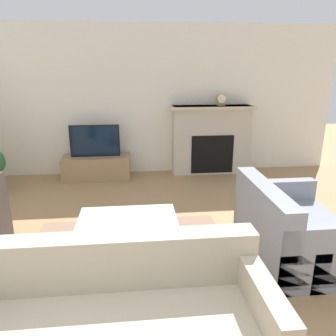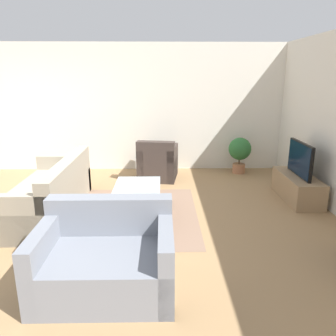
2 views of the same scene
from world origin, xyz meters
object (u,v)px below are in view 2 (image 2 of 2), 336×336
at_px(couch_loveseat, 107,259).
at_px(potted_plant, 240,151).
at_px(tv, 300,159).
at_px(couch_sectional, 49,195).
at_px(armchair_by_window, 158,164).
at_px(coffee_table, 137,189).

xyz_separation_m(couch_loveseat, potted_plant, (-3.92, 2.21, 0.19)).
bearing_deg(tv, couch_loveseat, -50.45).
height_order(tv, couch_loveseat, tv).
distance_m(couch_sectional, armchair_by_window, 2.37).
height_order(coffee_table, potted_plant, potted_plant).
relative_size(tv, couch_loveseat, 0.67).
relative_size(armchair_by_window, coffee_table, 0.89).
bearing_deg(tv, coffee_table, -77.18).
distance_m(couch_sectional, coffee_table, 1.35).
relative_size(couch_loveseat, armchair_by_window, 1.41).
bearing_deg(coffee_table, potted_plant, 137.07).
height_order(couch_sectional, potted_plant, couch_sectional).
bearing_deg(couch_sectional, potted_plant, 121.75).
height_order(tv, armchair_by_window, tv).
relative_size(couch_sectional, couch_loveseat, 1.64).
bearing_deg(tv, couch_sectional, -82.75).
bearing_deg(armchair_by_window, couch_loveseat, 90.57).
height_order(couch_sectional, coffee_table, couch_sectional).
bearing_deg(couch_sectional, coffee_table, 85.91).
bearing_deg(coffee_table, armchair_by_window, 171.03).
relative_size(tv, armchair_by_window, 0.94).
height_order(couch_loveseat, coffee_table, couch_loveseat).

